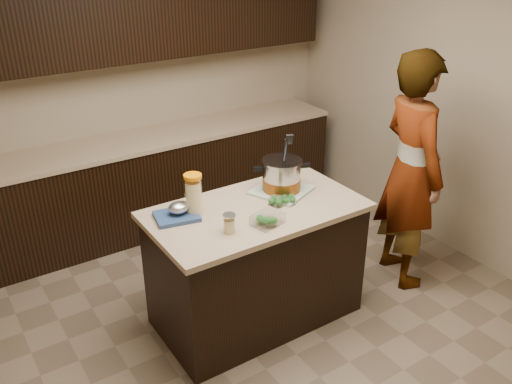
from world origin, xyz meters
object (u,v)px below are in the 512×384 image
stock_pot (282,177)px  person (411,171)px  island (256,264)px  lemonade_pitcher (194,197)px

stock_pot → person: bearing=5.7°
island → person: bearing=-8.4°
stock_pot → person: 1.05m
island → stock_pot: size_ratio=3.59×
lemonade_pitcher → person: person is taller
stock_pot → person: person is taller
island → lemonade_pitcher: (-0.39, 0.14, 0.58)m
island → lemonade_pitcher: lemonade_pitcher is taller
island → lemonade_pitcher: bearing=159.9°
island → stock_pot: (0.29, 0.11, 0.56)m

